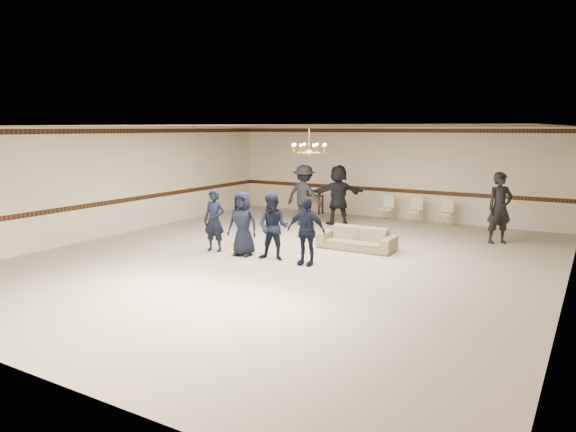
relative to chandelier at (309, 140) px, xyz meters
The scene contains 16 objects.
room 1.62m from the chandelier, 90.00° to the right, with size 12.01×14.01×3.21m.
chair_rail 6.27m from the chandelier, 90.00° to the left, with size 12.00×0.02×0.14m, color #3A2011.
crown_molding 5.99m from the chandelier, 90.00° to the left, with size 12.00×0.02×0.14m, color #3A2011.
chandelier is the anchor object (origin of this frame).
boy_a 3.20m from the chandelier, 149.04° to the right, with size 0.59×0.39×1.61m, color black.
boy_b 2.70m from the chandelier, 133.50° to the right, with size 0.79×0.51×1.61m, color black.
boy_c 2.44m from the chandelier, 103.01° to the right, with size 0.78×0.61×1.61m, color black.
boy_d 2.49m from the chandelier, 64.04° to the right, with size 0.94×0.39×1.61m, color black.
settee 2.88m from the chandelier, 38.47° to the left, with size 2.02×0.79×0.59m, color #736C4C.
adult_left 4.20m from the chandelier, 120.78° to the left, with size 1.28×0.74×1.98m, color black.
adult_mid 4.47m from the chandelier, 104.59° to the left, with size 1.84×0.59×1.98m, color black.
adult_right 5.71m from the chandelier, 40.85° to the left, with size 0.72×0.47×1.98m, color black.
banquet_chair_left 5.79m from the chandelier, 87.99° to the left, with size 0.43×0.43×0.89m, color beige, non-canonical shape.
banquet_chair_mid 5.91m from the chandelier, 77.30° to the left, with size 0.43×0.43×0.89m, color beige, non-canonical shape.
banquet_chair_right 6.18m from the chandelier, 67.42° to the left, with size 0.43×0.43×0.89m, color beige, non-canonical shape.
console_table 6.63m from the chandelier, 117.32° to the left, with size 0.85×0.36×0.71m, color black.
Camera 1 is at (6.41, -10.85, 3.17)m, focal length 33.03 mm.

